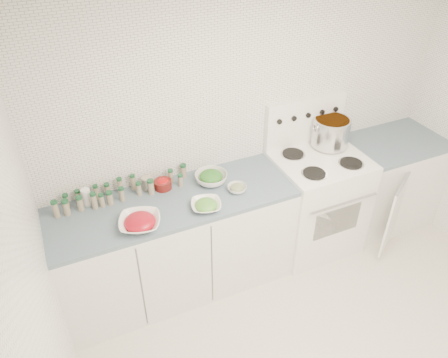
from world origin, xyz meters
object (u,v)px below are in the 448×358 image
(bowl_tomato, at_px, (140,222))
(bowl_snowpea, at_px, (206,205))
(stove, at_px, (315,199))
(stock_pot, at_px, (331,131))

(bowl_tomato, distance_m, bowl_snowpea, 0.49)
(stove, bearing_deg, bowl_tomato, -173.67)
(stove, height_order, stock_pot, stove)
(bowl_snowpea, bearing_deg, bowl_tomato, 179.52)
(stove, distance_m, bowl_tomato, 1.67)
(stock_pot, relative_size, bowl_tomato, 0.96)
(bowl_snowpea, bearing_deg, stove, 9.28)
(stove, height_order, bowl_snowpea, stove)
(bowl_snowpea, bearing_deg, stock_pot, 14.28)
(stove, relative_size, bowl_tomato, 3.82)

